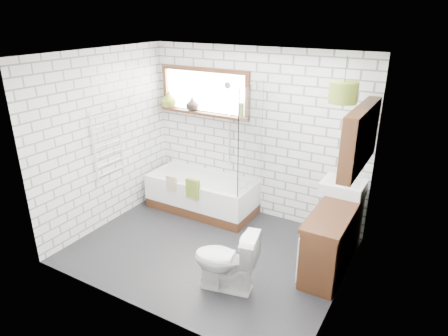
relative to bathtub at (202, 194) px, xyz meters
The scene contains 22 objects.
floor 1.20m from the bathtub, 52.83° to the right, with size 3.40×2.60×0.01m, color black.
ceiling 2.52m from the bathtub, 52.83° to the right, with size 3.40×2.60×0.01m, color white.
wall_back 1.26m from the bathtub, 28.10° to the left, with size 3.40×0.01×2.50m, color white.
wall_front 2.54m from the bathtub, 72.50° to the right, with size 3.40×0.01×2.50m, color white.
wall_left 1.68m from the bathtub, 137.13° to the right, with size 0.01×2.60×2.50m, color white.
wall_right 2.76m from the bathtub, 21.08° to the right, with size 0.01×2.60×2.50m, color white.
window 1.57m from the bathtub, 113.74° to the left, with size 1.52×0.16×0.68m, color #341B0E.
towel_radiator 1.62m from the bathtub, 135.81° to the right, with size 0.06×0.52×1.00m, color white.
mirror_cabinet 2.72m from the bathtub, ahead, with size 0.16×1.20×0.70m, color #341B0E.
shower_riser 1.17m from the bathtub, 47.41° to the left, with size 0.02×0.02×1.30m, color silver.
bathtub is the anchor object (origin of this frame).
shower_screen 1.31m from the bathtub, ahead, with size 0.02×0.72×1.50m, color white.
towel_green 0.46m from the bathtub, 76.76° to the right, with size 0.22×0.06×0.30m, color olive.
towel_beige 0.54m from the bathtub, 128.37° to the right, with size 0.18×0.05×0.24m, color tan.
vanity 2.23m from the bathtub, 11.32° to the right, with size 0.44×1.36×0.78m, color #341B0E.
basin 2.20m from the bathtub, ahead, with size 0.52×0.46×0.15m, color white.
tap 2.37m from the bathtub, ahead, with size 0.03×0.03×0.14m, color silver.
toilet 1.95m from the bathtub, 49.23° to the right, with size 0.72×0.41×0.74m, color white.
vase_olive 1.58m from the bathtub, 159.27° to the left, with size 0.25×0.25×0.26m, color olive.
vase_dark 1.39m from the bathtub, 139.06° to the left, with size 0.20×0.20×0.21m, color black.
bottle 1.44m from the bathtub, 30.84° to the left, with size 0.07×0.07×0.21m, color olive.
pendant 2.76m from the bathtub, ahead, with size 0.32×0.32×0.24m, color olive.
Camera 1 is at (2.43, -3.79, 2.97)m, focal length 32.00 mm.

